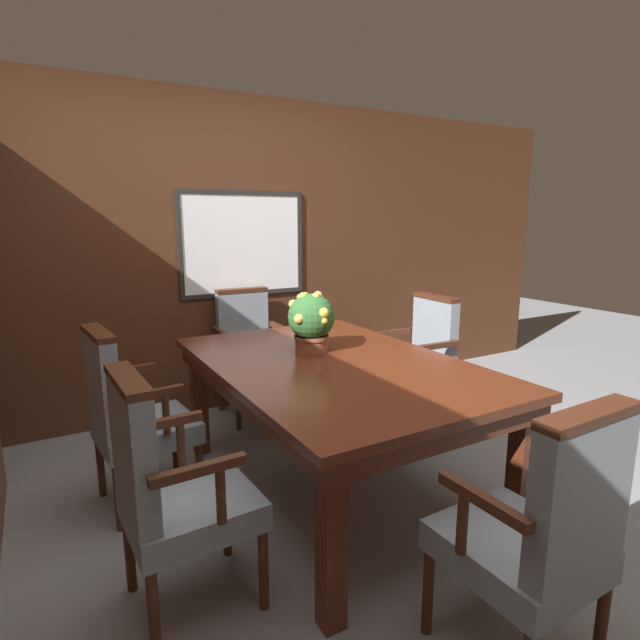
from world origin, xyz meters
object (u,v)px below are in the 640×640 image
chair_head_far (249,348)px  chair_right_far (420,359)px  chair_left_near (170,486)px  chair_head_near (539,531)px  dining_table (334,377)px  potted_plant (311,321)px  chair_left_far (130,413)px

chair_head_far → chair_right_far: bearing=-41.7°
chair_left_near → chair_head_near: size_ratio=1.00×
dining_table → chair_left_near: 1.10m
potted_plant → chair_left_far: bearing=170.3°
chair_head_far → chair_head_near: (-0.05, -2.64, 0.00)m
chair_left_far → chair_head_far: bearing=-53.7°
potted_plant → dining_table: bearing=-87.7°
chair_left_near → chair_left_far: size_ratio=1.00×
chair_left_near → chair_right_far: same height
chair_head_near → potted_plant: bearing=-91.5°
chair_left_near → potted_plant: size_ratio=2.80×
chair_left_near → potted_plant: potted_plant is taller
dining_table → chair_head_far: (0.03, 1.33, -0.15)m
chair_left_near → potted_plant: bearing=-57.9°
dining_table → chair_head_far: size_ratio=1.91×
dining_table → chair_left_far: size_ratio=1.91×
chair_head_near → chair_head_far: bearing=-92.2°
chair_left_far → potted_plant: size_ratio=2.80×
dining_table → chair_head_far: chair_head_far is taller
chair_head_far → potted_plant: 1.17m
chair_right_far → chair_left_far: same height
chair_right_far → potted_plant: 1.10m
chair_right_far → chair_head_near: size_ratio=1.00×
chair_left_far → chair_head_near: (0.98, -1.72, 0.00)m
dining_table → potted_plant: potted_plant is taller
dining_table → chair_head_near: (-0.02, -1.31, -0.15)m
chair_left_near → chair_head_far: size_ratio=1.00×
dining_table → potted_plant: (-0.01, 0.23, 0.27)m
chair_head_near → potted_plant: potted_plant is taller
chair_left_far → chair_head_near: same height
chair_right_far → chair_left_far: 1.98m
chair_head_far → potted_plant: bearing=-90.4°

